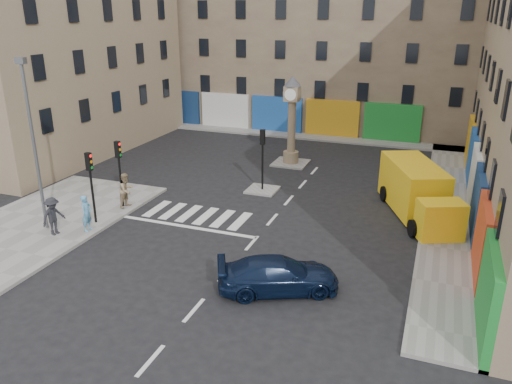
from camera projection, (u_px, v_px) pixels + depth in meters
The scene contains 18 objects.
ground at pixel (244, 252), 22.82m from camera, with size 120.00×120.00×0.00m, color black.
sidewalk_left at pixel (23, 232), 24.65m from camera, with size 7.00×16.00×0.15m, color gray.
sidewalk_right at pixel (449, 201), 28.72m from camera, with size 2.60×30.00×0.15m, color gray.
sidewalk_far at pixel (296, 135), 43.61m from camera, with size 32.00×2.40×0.15m, color gray.
island_near at pixel (262, 190), 30.48m from camera, with size 1.80×1.80×0.12m, color gray.
island_far at pixel (291, 163), 35.76m from camera, with size 2.40×2.40×0.12m, color gray.
building_far at pixel (316, 31), 45.79m from camera, with size 32.00×10.00×17.00m, color #7E6E54.
building_left at pixel (66, 51), 37.01m from camera, with size 8.00×20.00×15.00m, color #867157.
traffic_light_left_near at pixel (91, 177), 24.81m from camera, with size 0.28×0.22×3.70m.
traffic_light_left_far at pixel (119, 163), 26.92m from camera, with size 0.28×0.22×3.70m.
traffic_light_island at pixel (263, 150), 29.61m from camera, with size 0.28×0.22×3.70m.
lamp_post at pixel (33, 137), 23.46m from camera, with size 0.50×0.25×8.30m.
clock_pillar at pixel (292, 115), 34.54m from camera, with size 1.20×1.20×6.10m.
navy_sedan at pixel (278, 275), 19.50m from camera, with size 1.93×4.74×1.37m, color black.
yellow_van at pixel (417, 191), 26.58m from camera, with size 4.82×7.52×2.64m.
pedestrian_blue at pixel (87, 213), 24.40m from camera, with size 0.67×0.44×1.83m, color #5497C1.
pedestrian_tan at pixel (126, 190), 27.35m from camera, with size 0.94×0.73×1.94m, color #927B5A.
pedestrian_dark at pixel (53, 216), 23.98m from camera, with size 1.23×0.70×1.90m, color #222227.
Camera 1 is at (7.67, -18.96, 10.49)m, focal length 35.00 mm.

